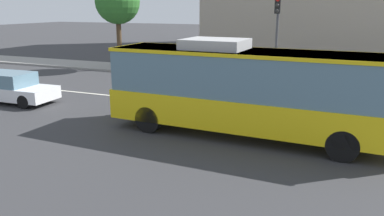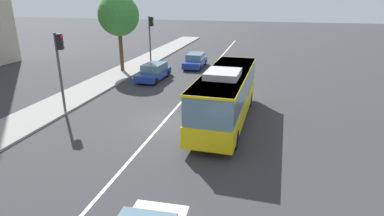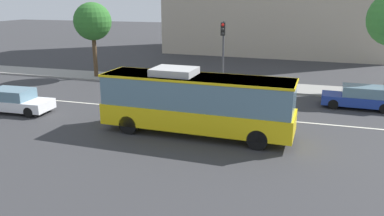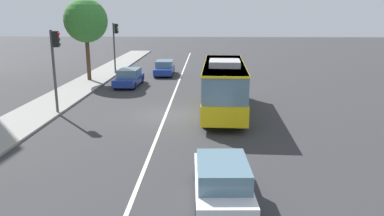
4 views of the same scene
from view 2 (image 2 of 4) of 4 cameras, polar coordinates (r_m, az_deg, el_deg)
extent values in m
plane|color=#333335|center=(19.76, -5.05, -2.53)|extent=(160.00, 160.00, 0.00)
cube|color=gray|center=(23.57, -24.27, -0.37)|extent=(80.00, 3.25, 0.14)
cube|color=silver|center=(19.76, -5.05, -2.51)|extent=(76.00, 0.16, 0.01)
cube|color=yellow|center=(19.50, 5.91, 0.19)|extent=(10.08, 2.83, 1.10)
cube|color=slate|center=(19.10, 6.05, 3.98)|extent=(9.88, 2.75, 1.58)
cube|color=yellow|center=(18.92, 6.13, 6.10)|extent=(9.98, 2.80, 0.12)
cube|color=#B2B2B2|center=(17.71, 5.48, 6.00)|extent=(2.26, 1.87, 0.36)
cylinder|color=black|center=(23.01, 4.67, 2.01)|extent=(1.01, 0.33, 1.00)
cylinder|color=black|center=(22.72, 10.12, 1.54)|extent=(1.01, 0.33, 1.00)
cylinder|color=black|center=(16.80, 0.10, -4.69)|extent=(1.01, 0.33, 1.00)
cylinder|color=black|center=(16.40, 7.55, -5.51)|extent=(1.01, 0.33, 1.00)
cube|color=#1E3899|center=(29.59, -6.83, 5.95)|extent=(4.58, 2.00, 0.60)
cube|color=slate|center=(29.68, -6.69, 7.22)|extent=(2.59, 1.77, 0.64)
cylinder|color=black|center=(28.00, -6.50, 4.75)|extent=(0.65, 0.25, 0.64)
cylinder|color=black|center=(28.64, -9.47, 4.94)|extent=(0.65, 0.25, 0.64)
cylinder|color=black|center=(30.70, -4.34, 6.13)|extent=(0.65, 0.25, 0.64)
cylinder|color=black|center=(31.29, -7.10, 6.29)|extent=(0.65, 0.25, 0.64)
cube|color=#1E3899|center=(34.60, 0.55, 8.05)|extent=(4.53, 1.87, 0.60)
cube|color=slate|center=(34.72, 0.64, 9.13)|extent=(2.55, 1.70, 0.64)
cylinder|color=black|center=(33.04, 1.35, 7.14)|extent=(0.64, 0.23, 0.64)
cylinder|color=black|center=(33.39, -1.36, 7.27)|extent=(0.64, 0.23, 0.64)
cylinder|color=black|center=(35.92, 2.33, 8.13)|extent=(0.64, 0.23, 0.64)
cylinder|color=black|center=(36.24, -0.18, 8.25)|extent=(0.64, 0.23, 0.64)
cylinder|color=#47474C|center=(22.11, -22.31, 5.53)|extent=(0.16, 0.16, 5.20)
cube|color=black|center=(21.60, -22.38, 10.79)|extent=(0.33, 0.29, 0.96)
sphere|color=red|center=(21.48, -22.15, 11.65)|extent=(0.22, 0.22, 0.22)
sphere|color=#2D2D2D|center=(21.52, -22.04, 10.81)|extent=(0.22, 0.22, 0.22)
sphere|color=#2D2D2D|center=(21.56, -21.94, 9.97)|extent=(0.22, 0.22, 0.22)
cylinder|color=#47474C|center=(35.95, -7.46, 11.68)|extent=(0.16, 0.16, 5.20)
cube|color=black|center=(35.63, -7.18, 14.94)|extent=(0.33, 0.29, 0.96)
sphere|color=#2D2D2D|center=(35.55, -6.97, 15.46)|extent=(0.22, 0.22, 0.22)
sphere|color=#F9A514|center=(35.57, -6.94, 14.95)|extent=(0.22, 0.22, 0.22)
sphere|color=#2D2D2D|center=(35.60, -6.92, 14.43)|extent=(0.22, 0.22, 0.22)
cylinder|color=#4C3823|center=(33.00, -12.41, 9.69)|extent=(0.36, 0.36, 4.05)
sphere|color=#387F33|center=(32.61, -12.87, 15.73)|extent=(3.90, 3.90, 3.90)
camera|label=1|loc=(24.27, 40.32, 8.31)|focal=36.07mm
camera|label=3|loc=(28.48, 49.33, 12.21)|focal=35.97mm
camera|label=4|loc=(6.80, -129.32, -23.18)|focal=35.82mm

